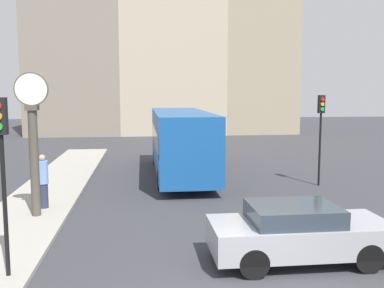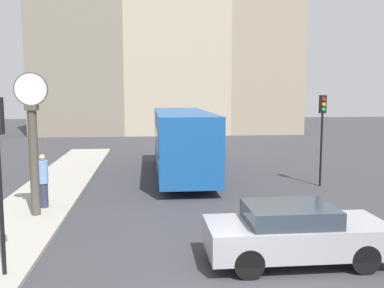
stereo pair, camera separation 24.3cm
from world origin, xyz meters
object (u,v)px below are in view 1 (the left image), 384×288
object	(u,v)px
sedan_car	(298,232)
traffic_light_far	(321,121)
bus_distant	(181,139)
street_clock	(33,142)
traffic_light_near	(2,150)
pedestrian_blue_stripe	(43,181)

from	to	relation	value
sedan_car	traffic_light_far	distance (m)	9.11
bus_distant	street_clock	size ratio (longest dim) A/B	2.18
sedan_car	traffic_light_near	world-z (taller)	traffic_light_near
traffic_light_far	bus_distant	bearing A→B (deg)	152.99
traffic_light_near	pedestrian_blue_stripe	world-z (taller)	traffic_light_near
sedan_car	street_clock	world-z (taller)	street_clock
sedan_car	bus_distant	size ratio (longest dim) A/B	0.43
sedan_car	bus_distant	world-z (taller)	bus_distant
pedestrian_blue_stripe	traffic_light_near	bearing A→B (deg)	-85.28
traffic_light_near	sedan_car	bearing A→B (deg)	2.36
sedan_car	traffic_light_far	bearing A→B (deg)	63.77
street_clock	sedan_car	bearing A→B (deg)	-31.66
traffic_light_near	traffic_light_far	distance (m)	13.28
street_clock	pedestrian_blue_stripe	bearing A→B (deg)	87.76
traffic_light_near	pedestrian_blue_stripe	distance (m)	5.77
sedan_car	traffic_light_near	distance (m)	6.83
street_clock	pedestrian_blue_stripe	size ratio (longest dim) A/B	2.47
street_clock	traffic_light_near	bearing A→B (deg)	-83.92
sedan_car	bus_distant	bearing A→B (deg)	99.35
sedan_car	traffic_light_far	xyz separation A→B (m)	(3.92, 7.96, 2.05)
sedan_car	traffic_light_far	size ratio (longest dim) A/B	1.08
bus_distant	pedestrian_blue_stripe	bearing A→B (deg)	-132.22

